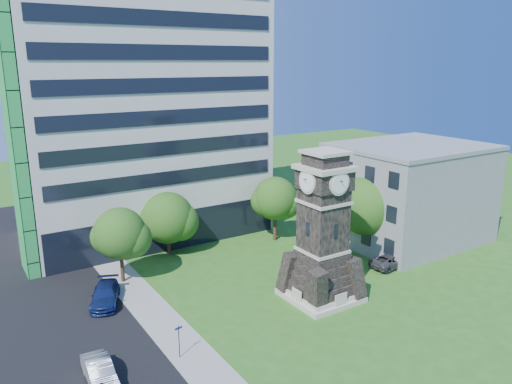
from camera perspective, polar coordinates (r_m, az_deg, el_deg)
ground at (r=39.10m, az=5.81°, el=-14.07°), size 160.00×160.00×0.00m
sidewalk at (r=38.72m, az=-10.54°, el=-14.51°), size 3.00×70.00×0.06m
street at (r=36.97m, az=-23.38°, el=-17.12°), size 14.00×80.00×0.02m
clock_tower at (r=40.10m, az=7.61°, el=-5.09°), size 5.40×5.40×12.22m
office_tall at (r=55.82m, az=-13.42°, el=9.62°), size 26.20×15.11×28.60m
office_low at (r=55.79m, az=17.04°, el=-0.04°), size 15.20×12.20×10.40m
car_street_mid at (r=33.15m, az=-17.42°, el=-19.08°), size 1.64×4.27×1.39m
car_street_north at (r=42.36m, az=-16.85°, el=-11.20°), size 3.79×5.37×1.44m
car_east_lot at (r=49.03m, az=15.24°, el=-7.57°), size 4.60×2.22×1.26m
park_bench at (r=43.30m, az=10.24°, el=-10.56°), size 1.71×0.46×0.88m
street_sign at (r=33.94m, az=-8.80°, el=-16.18°), size 0.55×0.06×2.30m
tree_nw at (r=44.54m, az=-15.22°, el=-4.81°), size 4.96×4.51×6.73m
tree_nc at (r=50.05m, az=-9.98°, el=-3.08°), size 5.64×5.13×6.41m
tree_ne at (r=53.11m, az=2.27°, el=-0.92°), size 5.11×4.65×7.01m
tree_east at (r=50.55m, az=12.59°, el=-1.73°), size 6.54×5.95×7.96m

